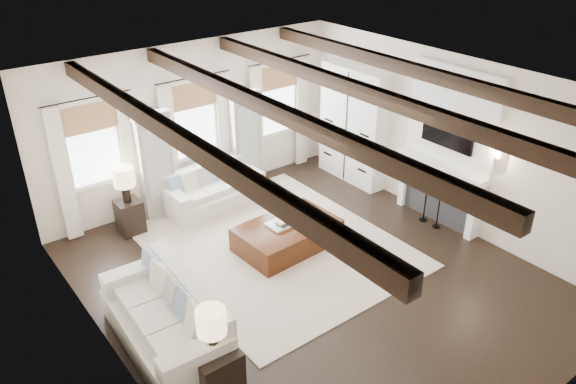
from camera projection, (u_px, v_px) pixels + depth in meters
ground at (313, 278)px, 9.27m from camera, size 7.50×7.50×0.00m
room_shell at (315, 145)px, 9.41m from camera, size 6.54×7.54×3.22m
area_rug at (275, 246)px, 10.09m from camera, size 3.84×4.52×0.02m
sofa_back at (213, 190)px, 11.27m from camera, size 2.01×0.99×0.84m
sofa_left at (170, 320)px, 7.73m from camera, size 1.17×2.37×0.99m
ottoman at (287, 235)px, 9.99m from camera, size 1.81×1.19×0.46m
tray at (282, 224)px, 9.87m from camera, size 0.52×0.40×0.04m
book_lower at (284, 223)px, 9.81m from camera, size 0.27×0.21×0.04m
book_upper at (282, 221)px, 9.79m from camera, size 0.23×0.18×0.03m
side_table_front at (215, 368)px, 7.11m from camera, size 0.57×0.57×0.57m
lamp_front at (211, 324)px, 6.77m from camera, size 0.38×0.38×0.65m
side_table_back at (130, 217)px, 10.39m from camera, size 0.43×0.43×0.65m
lamp_back at (124, 179)px, 10.02m from camera, size 0.39×0.39×0.67m
candlestick_near at (438, 213)px, 10.55m from camera, size 0.15×0.15×0.73m
candlestick_far at (425, 206)px, 10.77m from camera, size 0.15×0.15×0.76m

